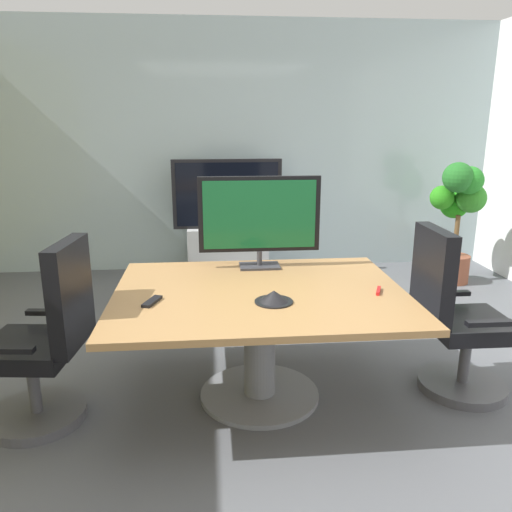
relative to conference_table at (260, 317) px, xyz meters
The scene contains 11 objects.
ground_plane 0.55m from the conference_table, 119.36° to the left, with size 7.17×7.17×0.00m, color #515459.
wall_back_glass_partition 3.13m from the conference_table, 90.52° to the left, with size 6.17×0.10×2.79m, color #9EB2B7.
conference_table is the anchor object (origin of this frame).
office_chair_left 1.26m from the conference_table, behind, with size 0.62×0.60×1.09m.
office_chair_right 1.25m from the conference_table, ahead, with size 0.60×0.57×1.09m.
tv_monitor 0.74m from the conference_table, 84.63° to the left, with size 0.84×0.18×0.64m.
wall_display_unit 2.66m from the conference_table, 92.10° to the left, with size 1.20×0.36×1.31m.
potted_plant 3.19m from the conference_table, 42.81° to the left, with size 0.55×0.61×1.31m.
conference_phone 0.30m from the conference_table, 74.02° to the right, with size 0.22×0.22×0.07m.
remote_control 0.67m from the conference_table, 166.14° to the right, with size 0.05×0.17×0.02m, color black.
whiteboard_marker 0.74m from the conference_table, ahead, with size 0.13×0.02×0.02m, color red.
Camera 1 is at (-0.26, -2.93, 1.73)m, focal length 35.26 mm.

